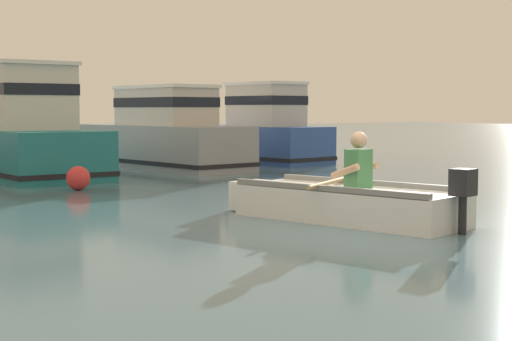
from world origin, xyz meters
name	(u,v)px	position (x,y,z in m)	size (l,w,h in m)	color
ground_plane	(366,230)	(0.00, 0.00, 0.00)	(120.00, 120.00, 0.00)	slate
rowboat_with_person	(344,202)	(0.31, 0.80, 0.25)	(1.84, 3.69, 1.19)	white
moored_boat_teal	(13,134)	(-1.22, 10.69, 0.92)	(2.49, 6.95, 2.49)	#1E727A
moored_boat_grey	(156,136)	(2.55, 11.10, 0.79)	(2.61, 6.59, 2.08)	gray
moored_boat_blue	(259,133)	(5.75, 11.14, 0.83)	(2.40, 4.77, 2.23)	#2D519E
mooring_buoy	(78,178)	(-1.24, 6.56, 0.22)	(0.44, 0.44, 0.44)	red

